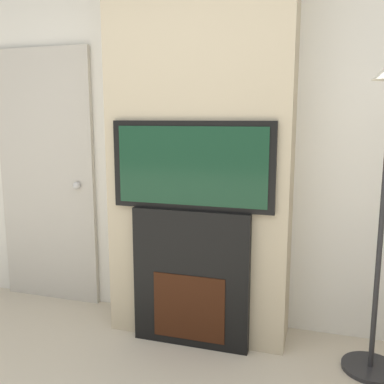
# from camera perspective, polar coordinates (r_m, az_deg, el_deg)

# --- Properties ---
(wall_back) EXTENTS (6.00, 0.06, 2.70)m
(wall_back) POSITION_cam_1_polar(r_m,az_deg,el_deg) (3.04, 2.30, 7.50)
(wall_back) COLOR silver
(wall_back) RESTS_ON ground_plane
(chimney_breast) EXTENTS (1.20, 0.38, 2.70)m
(chimney_breast) POSITION_cam_1_polar(r_m,az_deg,el_deg) (2.83, 1.15, 7.33)
(chimney_breast) COLOR #BCAD8E
(chimney_breast) RESTS_ON ground_plane
(fireplace) EXTENTS (0.77, 0.15, 0.90)m
(fireplace) POSITION_cam_1_polar(r_m,az_deg,el_deg) (2.84, -0.01, -11.35)
(fireplace) COLOR black
(fireplace) RESTS_ON ground_plane
(television) EXTENTS (1.04, 0.07, 0.55)m
(television) POSITION_cam_1_polar(r_m,az_deg,el_deg) (2.66, -0.02, 3.52)
(television) COLOR black
(television) RESTS_ON fireplace
(floor_lamp) EXTENTS (0.33, 0.33, 1.77)m
(floor_lamp) POSITION_cam_1_polar(r_m,az_deg,el_deg) (2.58, 24.18, -0.63)
(floor_lamp) COLOR #262628
(floor_lamp) RESTS_ON ground_plane
(entry_door) EXTENTS (0.84, 0.09, 2.00)m
(entry_door) POSITION_cam_1_polar(r_m,az_deg,el_deg) (3.60, -18.78, 1.77)
(entry_door) COLOR #BCB7AD
(entry_door) RESTS_ON ground_plane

